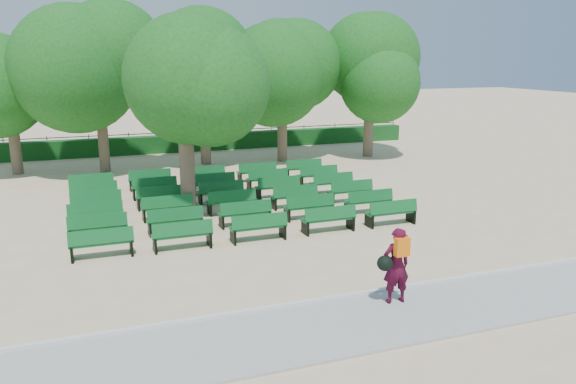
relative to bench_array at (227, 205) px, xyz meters
The scene contains 9 objects.
ground 2.02m from the bench_array, 66.08° to the right, with size 120.00×120.00×0.00m, color #D5B58D.
paving 9.28m from the bench_array, 84.95° to the right, with size 30.00×2.20×0.06m, color #A3A49F.
curb 8.13m from the bench_array, 84.23° to the right, with size 30.00×0.12×0.10m, color silver.
hedge 12.19m from the bench_array, 86.15° to the left, with size 26.00×0.70×0.90m, color #144E1A.
fence 12.58m from the bench_array, 86.28° to the left, with size 26.00×0.10×1.02m, color black, non-canonical shape.
tree_line 8.20m from the bench_array, 84.28° to the left, with size 21.80×6.80×7.04m, color #1B5F1C, non-canonical shape.
bench_array is the anchor object (origin of this frame).
tree_among 4.47m from the bench_array, 157.94° to the right, with size 4.39×4.39×6.29m.
person 8.86m from the bench_array, 81.00° to the right, with size 0.77×0.47×1.61m.
Camera 1 is at (-5.22, -16.26, 5.05)m, focal length 35.00 mm.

